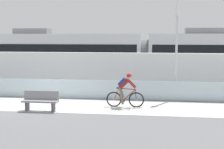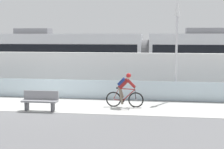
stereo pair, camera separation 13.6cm
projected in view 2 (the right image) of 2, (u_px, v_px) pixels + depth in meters
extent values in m
plane|color=slate|center=(45.00, 105.00, 16.14)|extent=(200.00, 200.00, 0.00)
cube|color=beige|center=(45.00, 105.00, 16.14)|extent=(32.00, 3.20, 0.01)
cube|color=silver|center=(56.00, 88.00, 17.90)|extent=(32.00, 0.05, 1.00)
cube|color=white|center=(65.00, 72.00, 19.59)|extent=(32.00, 0.36, 2.35)
cube|color=#595654|center=(76.00, 86.00, 22.17)|extent=(32.00, 0.08, 0.01)
cube|color=#595654|center=(81.00, 83.00, 23.58)|extent=(32.00, 0.08, 0.01)
cube|color=silver|center=(61.00, 56.00, 22.82)|extent=(11.00, 2.50, 3.10)
cube|color=black|center=(61.00, 51.00, 22.78)|extent=(10.56, 2.54, 1.04)
cube|color=#14724C|center=(62.00, 76.00, 22.98)|extent=(10.78, 2.53, 0.28)
cube|color=slate|center=(33.00, 31.00, 22.89)|extent=(2.40, 1.10, 0.36)
cube|color=#232326|center=(14.00, 78.00, 23.50)|extent=(1.40, 1.88, 0.20)
cylinder|color=black|center=(9.00, 80.00, 22.80)|extent=(0.60, 0.10, 0.60)
cylinder|color=black|center=(18.00, 77.00, 24.21)|extent=(0.60, 0.10, 0.60)
cube|color=#232326|center=(112.00, 80.00, 22.50)|extent=(1.40, 1.88, 0.20)
cylinder|color=black|center=(111.00, 82.00, 21.81)|extent=(0.60, 0.10, 0.60)
cylinder|color=black|center=(114.00, 79.00, 23.22)|extent=(0.60, 0.10, 0.60)
cube|color=slate|center=(205.00, 31.00, 21.27)|extent=(2.40, 1.10, 0.36)
cube|color=#232326|center=(179.00, 81.00, 21.88)|extent=(1.40, 1.88, 0.20)
cylinder|color=black|center=(180.00, 83.00, 21.18)|extent=(0.60, 0.10, 0.60)
cylinder|color=black|center=(179.00, 80.00, 22.59)|extent=(0.60, 0.10, 0.60)
cylinder|color=#59595B|center=(146.00, 57.00, 22.01)|extent=(0.60, 2.30, 2.30)
torus|color=black|center=(136.00, 100.00, 15.48)|extent=(0.72, 0.06, 0.72)
cylinder|color=#99999E|center=(136.00, 100.00, 15.48)|extent=(0.07, 0.10, 0.07)
torus|color=black|center=(114.00, 99.00, 15.62)|extent=(0.72, 0.06, 0.72)
cylinder|color=#99999E|center=(114.00, 99.00, 15.62)|extent=(0.07, 0.10, 0.07)
cylinder|color=maroon|center=(129.00, 95.00, 15.50)|extent=(0.60, 0.04, 0.58)
cylinder|color=maroon|center=(121.00, 95.00, 15.55)|extent=(0.22, 0.04, 0.59)
cylinder|color=maroon|center=(127.00, 89.00, 15.48)|extent=(0.76, 0.04, 0.07)
cylinder|color=maroon|center=(118.00, 100.00, 15.60)|extent=(0.43, 0.03, 0.09)
cylinder|color=maroon|center=(116.00, 94.00, 15.58)|extent=(0.27, 0.02, 0.53)
cylinder|color=black|center=(135.00, 95.00, 15.45)|extent=(0.08, 0.03, 0.49)
cube|color=black|center=(119.00, 88.00, 15.53)|extent=(0.24, 0.10, 0.05)
cylinder|color=black|center=(135.00, 87.00, 15.41)|extent=(0.03, 0.58, 0.03)
cylinder|color=#262628|center=(123.00, 101.00, 15.57)|extent=(0.18, 0.02, 0.18)
cube|color=maroon|center=(123.00, 84.00, 15.47)|extent=(0.50, 0.28, 0.51)
cube|color=navy|center=(121.00, 82.00, 15.47)|extent=(0.38, 0.30, 0.38)
sphere|color=tan|center=(129.00, 76.00, 15.40)|extent=(0.20, 0.20, 0.20)
sphere|color=red|center=(129.00, 76.00, 15.39)|extent=(0.23, 0.23, 0.23)
cylinder|color=maroon|center=(131.00, 84.00, 15.26)|extent=(0.41, 0.08, 0.41)
cylinder|color=maroon|center=(131.00, 83.00, 15.58)|extent=(0.41, 0.08, 0.41)
cylinder|color=#726656|center=(121.00, 96.00, 15.46)|extent=(0.25, 0.11, 0.79)
cylinder|color=#726656|center=(121.00, 92.00, 15.62)|extent=(0.25, 0.11, 0.52)
cylinder|color=gray|center=(175.00, 98.00, 17.35)|extent=(0.24, 0.24, 0.20)
cylinder|color=silver|center=(176.00, 58.00, 17.10)|extent=(0.12, 0.12, 4.20)
cone|color=white|center=(177.00, 7.00, 16.80)|extent=(0.28, 0.28, 0.90)
cube|color=gray|center=(40.00, 101.00, 14.73)|extent=(1.60, 0.44, 0.08)
cube|color=gray|center=(41.00, 95.00, 14.89)|extent=(1.60, 0.06, 0.40)
cube|color=#4C4C51|center=(27.00, 106.00, 14.84)|extent=(0.08, 0.36, 0.41)
cube|color=#4C4C51|center=(53.00, 107.00, 14.67)|extent=(0.08, 0.36, 0.41)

